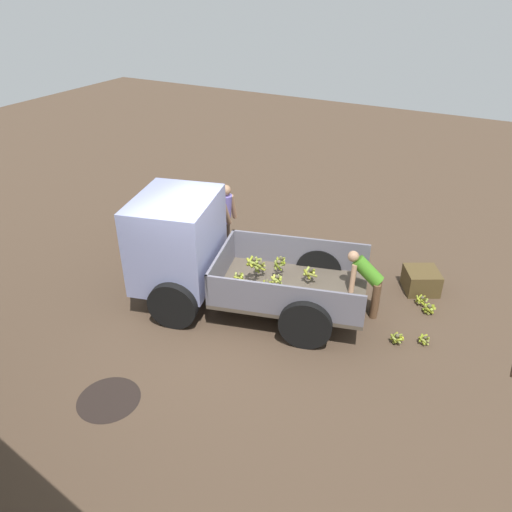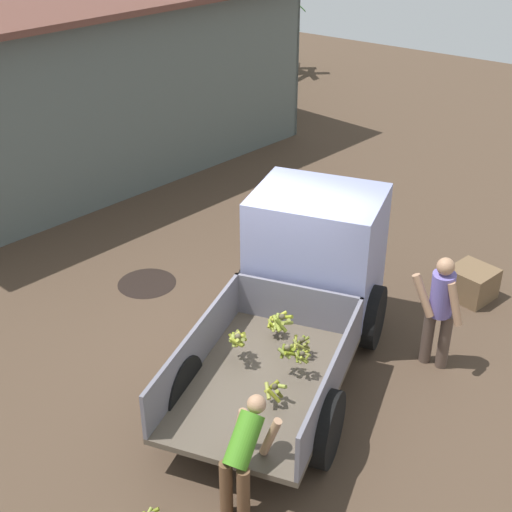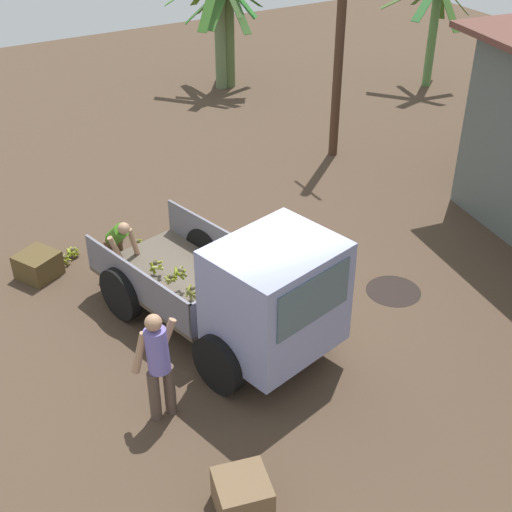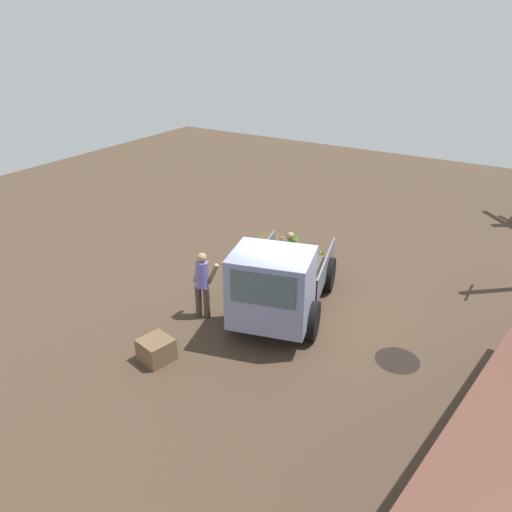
{
  "view_description": "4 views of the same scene",
  "coord_description": "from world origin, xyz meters",
  "px_view_note": "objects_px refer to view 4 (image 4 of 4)",
  "views": [
    {
      "loc": [
        -4.34,
        6.39,
        5.79
      ],
      "look_at": [
        -0.69,
        -0.42,
        1.32
      ],
      "focal_mm": 35.0,
      "sensor_mm": 36.0,
      "label": 1
    },
    {
      "loc": [
        -6.87,
        -4.82,
        6.27
      ],
      "look_at": [
        0.12,
        0.18,
        1.4
      ],
      "focal_mm": 50.0,
      "sensor_mm": 36.0,
      "label": 2
    },
    {
      "loc": [
        8.09,
        -4.62,
        7.41
      ],
      "look_at": [
        -0.44,
        0.17,
        1.08
      ],
      "focal_mm": 50.0,
      "sensor_mm": 36.0,
      "label": 3
    },
    {
      "loc": [
        9.54,
        4.58,
        6.82
      ],
      "look_at": [
        -0.04,
        -1.31,
        1.45
      ],
      "focal_mm": 35.0,
      "sensor_mm": 36.0,
      "label": 4
    }
  ],
  "objects_px": {
    "person_foreground_visitor": "(202,282)",
    "wooden_crate_1": "(156,350)",
    "wooden_crate_0": "(269,243)",
    "banana_bunch_on_ground_2": "(285,248)",
    "banana_bunch_on_ground_3": "(323,259)",
    "banana_bunch_on_ground_0": "(293,248)",
    "banana_bunch_on_ground_1": "(323,253)",
    "person_worker_loading": "(294,245)",
    "cargo_truck": "(276,286)"
  },
  "relations": [
    {
      "from": "person_foreground_visitor",
      "to": "wooden_crate_1",
      "type": "height_order",
      "value": "person_foreground_visitor"
    },
    {
      "from": "wooden_crate_0",
      "to": "person_foreground_visitor",
      "type": "bearing_deg",
      "value": 8.06
    },
    {
      "from": "banana_bunch_on_ground_2",
      "to": "wooden_crate_0",
      "type": "distance_m",
      "value": 0.54
    },
    {
      "from": "banana_bunch_on_ground_3",
      "to": "wooden_crate_1",
      "type": "relative_size",
      "value": 0.39
    },
    {
      "from": "banana_bunch_on_ground_0",
      "to": "banana_bunch_on_ground_1",
      "type": "relative_size",
      "value": 1.14
    },
    {
      "from": "banana_bunch_on_ground_2",
      "to": "wooden_crate_0",
      "type": "bearing_deg",
      "value": -74.25
    },
    {
      "from": "banana_bunch_on_ground_0",
      "to": "person_worker_loading",
      "type": "bearing_deg",
      "value": 26.85
    },
    {
      "from": "banana_bunch_on_ground_2",
      "to": "banana_bunch_on_ground_3",
      "type": "distance_m",
      "value": 1.41
    },
    {
      "from": "person_worker_loading",
      "to": "wooden_crate_1",
      "type": "distance_m",
      "value": 5.57
    },
    {
      "from": "person_foreground_visitor",
      "to": "banana_bunch_on_ground_1",
      "type": "xyz_separation_m",
      "value": [
        -4.76,
        1.09,
        -0.86
      ]
    },
    {
      "from": "person_foreground_visitor",
      "to": "banana_bunch_on_ground_3",
      "type": "relative_size",
      "value": 6.82
    },
    {
      "from": "cargo_truck",
      "to": "wooden_crate_1",
      "type": "distance_m",
      "value": 3.09
    },
    {
      "from": "person_foreground_visitor",
      "to": "banana_bunch_on_ground_3",
      "type": "bearing_deg",
      "value": -21.54
    },
    {
      "from": "cargo_truck",
      "to": "wooden_crate_0",
      "type": "bearing_deg",
      "value": -162.67
    },
    {
      "from": "person_worker_loading",
      "to": "wooden_crate_1",
      "type": "relative_size",
      "value": 1.99
    },
    {
      "from": "banana_bunch_on_ground_3",
      "to": "wooden_crate_0",
      "type": "distance_m",
      "value": 1.91
    },
    {
      "from": "cargo_truck",
      "to": "banana_bunch_on_ground_2",
      "type": "bearing_deg",
      "value": -169.25
    },
    {
      "from": "banana_bunch_on_ground_0",
      "to": "wooden_crate_1",
      "type": "distance_m",
      "value": 6.64
    },
    {
      "from": "person_foreground_visitor",
      "to": "wooden_crate_1",
      "type": "relative_size",
      "value": 2.67
    },
    {
      "from": "banana_bunch_on_ground_1",
      "to": "banana_bunch_on_ground_3",
      "type": "distance_m",
      "value": 0.48
    },
    {
      "from": "person_worker_loading",
      "to": "wooden_crate_0",
      "type": "distance_m",
      "value": 1.61
    },
    {
      "from": "banana_bunch_on_ground_3",
      "to": "banana_bunch_on_ground_1",
      "type": "bearing_deg",
      "value": -154.41
    },
    {
      "from": "banana_bunch_on_ground_0",
      "to": "banana_bunch_on_ground_3",
      "type": "relative_size",
      "value": 1.02
    },
    {
      "from": "person_foreground_visitor",
      "to": "banana_bunch_on_ground_0",
      "type": "xyz_separation_m",
      "value": [
        -4.64,
        0.12,
        -0.85
      ]
    },
    {
      "from": "cargo_truck",
      "to": "wooden_crate_0",
      "type": "distance_m",
      "value": 4.6
    },
    {
      "from": "person_worker_loading",
      "to": "banana_bunch_on_ground_3",
      "type": "relative_size",
      "value": 5.11
    },
    {
      "from": "wooden_crate_1",
      "to": "person_worker_loading",
      "type": "bearing_deg",
      "value": 175.11
    },
    {
      "from": "banana_bunch_on_ground_0",
      "to": "banana_bunch_on_ground_1",
      "type": "xyz_separation_m",
      "value": [
        -0.12,
        0.97,
        -0.01
      ]
    },
    {
      "from": "banana_bunch_on_ground_2",
      "to": "wooden_crate_1",
      "type": "distance_m",
      "value": 6.47
    },
    {
      "from": "person_foreground_visitor",
      "to": "wooden_crate_1",
      "type": "bearing_deg",
      "value": -178.79
    },
    {
      "from": "cargo_truck",
      "to": "banana_bunch_on_ground_3",
      "type": "xyz_separation_m",
      "value": [
        -3.82,
        -0.49,
        -1.01
      ]
    },
    {
      "from": "person_foreground_visitor",
      "to": "banana_bunch_on_ground_2",
      "type": "distance_m",
      "value": 4.54
    },
    {
      "from": "person_foreground_visitor",
      "to": "banana_bunch_on_ground_2",
      "type": "height_order",
      "value": "person_foreground_visitor"
    },
    {
      "from": "person_worker_loading",
      "to": "wooden_crate_1",
      "type": "xyz_separation_m",
      "value": [
        5.52,
        -0.47,
        -0.5
      ]
    },
    {
      "from": "cargo_truck",
      "to": "banana_bunch_on_ground_3",
      "type": "bearing_deg",
      "value": 172.46
    },
    {
      "from": "wooden_crate_1",
      "to": "banana_bunch_on_ground_3",
      "type": "bearing_deg",
      "value": 170.24
    },
    {
      "from": "banana_bunch_on_ground_1",
      "to": "wooden_crate_1",
      "type": "height_order",
      "value": "wooden_crate_1"
    },
    {
      "from": "person_worker_loading",
      "to": "cargo_truck",
      "type": "bearing_deg",
      "value": 11.63
    },
    {
      "from": "person_worker_loading",
      "to": "banana_bunch_on_ground_2",
      "type": "height_order",
      "value": "person_worker_loading"
    },
    {
      "from": "person_worker_loading",
      "to": "banana_bunch_on_ground_1",
      "type": "xyz_separation_m",
      "value": [
        -1.24,
        0.41,
        -0.66
      ]
    },
    {
      "from": "banana_bunch_on_ground_3",
      "to": "wooden_crate_0",
      "type": "bearing_deg",
      "value": -89.71
    },
    {
      "from": "person_foreground_visitor",
      "to": "wooden_crate_1",
      "type": "distance_m",
      "value": 2.13
    },
    {
      "from": "person_worker_loading",
      "to": "banana_bunch_on_ground_2",
      "type": "distance_m",
      "value": 1.39
    },
    {
      "from": "cargo_truck",
      "to": "person_worker_loading",
      "type": "bearing_deg",
      "value": -174.73
    },
    {
      "from": "banana_bunch_on_ground_3",
      "to": "wooden_crate_1",
      "type": "distance_m",
      "value": 6.42
    },
    {
      "from": "person_worker_loading",
      "to": "wooden_crate_0",
      "type": "height_order",
      "value": "person_worker_loading"
    },
    {
      "from": "banana_bunch_on_ground_0",
      "to": "wooden_crate_0",
      "type": "relative_size",
      "value": 0.39
    },
    {
      "from": "person_foreground_visitor",
      "to": "person_worker_loading",
      "type": "distance_m",
      "value": 3.59
    },
    {
      "from": "banana_bunch_on_ground_3",
      "to": "wooden_crate_0",
      "type": "xyz_separation_m",
      "value": [
        0.01,
        -1.91,
        0.12
      ]
    },
    {
      "from": "person_foreground_visitor",
      "to": "banana_bunch_on_ground_2",
      "type": "bearing_deg",
      "value": -3.44
    }
  ]
}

